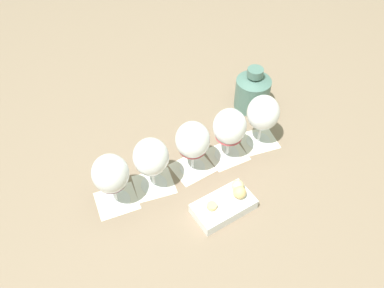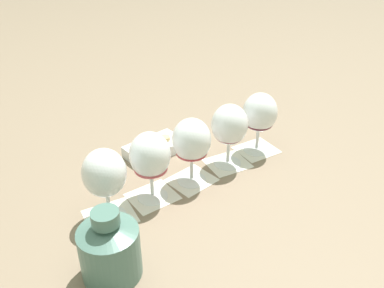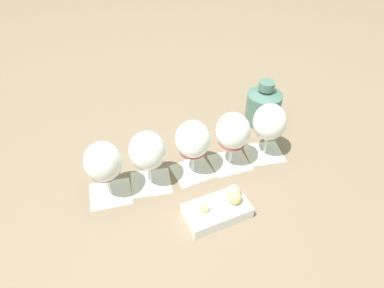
{
  "view_description": "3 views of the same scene",
  "coord_description": "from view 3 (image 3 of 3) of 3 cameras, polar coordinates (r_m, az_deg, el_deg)",
  "views": [
    {
      "loc": [
        0.01,
        0.77,
        0.95
      ],
      "look_at": [
        -0.0,
        0.0,
        0.11
      ],
      "focal_mm": 38.0,
      "sensor_mm": 36.0,
      "label": 1
    },
    {
      "loc": [
        -0.16,
        -0.85,
        0.63
      ],
      "look_at": [
        -0.0,
        0.0,
        0.11
      ],
      "focal_mm": 38.0,
      "sensor_mm": 36.0,
      "label": 2
    },
    {
      "loc": [
        -0.09,
        0.71,
        0.73
      ],
      "look_at": [
        -0.0,
        0.0,
        0.11
      ],
      "focal_mm": 32.0,
      "sensor_mm": 36.0,
      "label": 3
    }
  ],
  "objects": [
    {
      "name": "ground_plane",
      "position": [
        1.02,
        -0.26,
        -4.52
      ],
      "size": [
        8.0,
        8.0,
        0.0
      ],
      "primitive_type": "plane",
      "color": "#7F6B56"
    },
    {
      "name": "tasting_card_2",
      "position": [
        1.02,
        0.15,
        -4.32
      ],
      "size": [
        0.15,
        0.14,
        0.0
      ],
      "color": "silver",
      "rests_on": "ground_plane"
    },
    {
      "name": "wine_glass_2",
      "position": [
        0.94,
        0.16,
        0.58
      ],
      "size": [
        0.1,
        0.1,
        0.18
      ],
      "color": "white",
      "rests_on": "tasting_card_2"
    },
    {
      "name": "wine_glass_0",
      "position": [
        1.02,
        12.75,
        3.24
      ],
      "size": [
        0.1,
        0.1,
        0.18
      ],
      "color": "white",
      "rests_on": "tasting_card_0"
    },
    {
      "name": "wine_glass_3",
      "position": [
        0.91,
        -7.41,
        -1.51
      ],
      "size": [
        0.1,
        0.1,
        0.18
      ],
      "color": "white",
      "rests_on": "tasting_card_3"
    },
    {
      "name": "tasting_card_4",
      "position": [
        0.98,
        -13.39,
        -8.04
      ],
      "size": [
        0.14,
        0.13,
        0.0
      ],
      "color": "silver",
      "rests_on": "ground_plane"
    },
    {
      "name": "wine_glass_1",
      "position": [
        0.97,
        6.79,
        1.83
      ],
      "size": [
        0.1,
        0.1,
        0.18
      ],
      "color": "white",
      "rests_on": "tasting_card_1"
    },
    {
      "name": "tasting_card_0",
      "position": [
        1.1,
        11.88,
        -1.47
      ],
      "size": [
        0.14,
        0.13,
        0.0
      ],
      "color": "silver",
      "rests_on": "ground_plane"
    },
    {
      "name": "ceramic_vase",
      "position": [
        1.19,
        11.83,
        6.42
      ],
      "size": [
        0.12,
        0.12,
        0.16
      ],
      "color": "#4C7066",
      "rests_on": "ground_plane"
    },
    {
      "name": "snack_dish",
      "position": [
        0.9,
        4.61,
        -10.63
      ],
      "size": [
        0.19,
        0.17,
        0.07
      ],
      "color": "silver",
      "rests_on": "ground_plane"
    },
    {
      "name": "tasting_card_1",
      "position": [
        1.05,
        6.3,
        -3.05
      ],
      "size": [
        0.14,
        0.14,
        0.0
      ],
      "color": "silver",
      "rests_on": "ground_plane"
    },
    {
      "name": "tasting_card_3",
      "position": [
        0.99,
        -6.85,
        -6.37
      ],
      "size": [
        0.14,
        0.13,
        0.0
      ],
      "color": "silver",
      "rests_on": "ground_plane"
    },
    {
      "name": "wine_glass_4",
      "position": [
        0.9,
        -14.5,
        -3.27
      ],
      "size": [
        0.1,
        0.1,
        0.18
      ],
      "color": "white",
      "rests_on": "tasting_card_4"
    }
  ]
}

